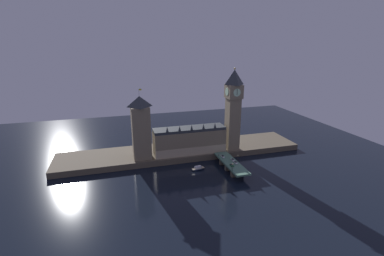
{
  "coord_description": "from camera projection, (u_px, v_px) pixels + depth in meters",
  "views": [
    {
      "loc": [
        -58.09,
        -193.56,
        98.31
      ],
      "look_at": [
        4.56,
        20.0,
        30.32
      ],
      "focal_mm": 26.0,
      "sensor_mm": 36.0,
      "label": 1
    }
  ],
  "objects": [
    {
      "name": "embankment",
      "position": [
        182.0,
        151.0,
        257.03
      ],
      "size": [
        220.0,
        42.0,
        5.14
      ],
      "color": "brown",
      "rests_on": "ground_plane"
    },
    {
      "name": "car_northbound_trail",
      "position": [
        232.0,
        165.0,
        216.59
      ],
      "size": [
        2.03,
        3.98,
        1.54
      ],
      "color": "#235633",
      "rests_on": "bridge"
    },
    {
      "name": "street_lamp_mid",
      "position": [
        238.0,
        157.0,
        224.07
      ],
      "size": [
        1.34,
        0.6,
        5.87
      ],
      "color": "#2D3333",
      "rests_on": "bridge"
    },
    {
      "name": "car_southbound_trail",
      "position": [
        233.0,
        160.0,
        226.93
      ],
      "size": [
        1.9,
        4.29,
        1.48
      ],
      "color": "white",
      "rests_on": "bridge"
    },
    {
      "name": "pedestrian_far_rail",
      "position": [
        218.0,
        155.0,
        235.65
      ],
      "size": [
        0.38,
        0.38,
        1.78
      ],
      "color": "black",
      "rests_on": "bridge"
    },
    {
      "name": "parliament_hall",
      "position": [
        189.0,
        140.0,
        244.92
      ],
      "size": [
        63.07,
        17.07,
        27.45
      ],
      "color": "#7F7056",
      "rests_on": "embankment"
    },
    {
      "name": "bridge",
      "position": [
        231.0,
        165.0,
        224.22
      ],
      "size": [
        11.77,
        46.0,
        6.46
      ],
      "color": "#4C7560",
      "rests_on": "ground_plane"
    },
    {
      "name": "street_lamp_near",
      "position": [
        233.0,
        166.0,
        207.5
      ],
      "size": [
        1.34,
        0.6,
        6.22
      ],
      "color": "#2D3333",
      "rests_on": "bridge"
    },
    {
      "name": "victoria_tower",
      "position": [
        141.0,
        128.0,
        229.27
      ],
      "size": [
        14.99,
        14.99,
        58.85
      ],
      "color": "#7F7056",
      "rests_on": "embankment"
    },
    {
      "name": "boat_upstream",
      "position": [
        198.0,
        169.0,
        224.72
      ],
      "size": [
        11.99,
        5.5,
        3.38
      ],
      "color": "#1E2842",
      "rests_on": "ground_plane"
    },
    {
      "name": "car_northbound_lead",
      "position": [
        223.0,
        156.0,
        233.59
      ],
      "size": [
        1.86,
        4.66,
        1.54
      ],
      "color": "white",
      "rests_on": "bridge"
    },
    {
      "name": "car_southbound_lead",
      "position": [
        236.0,
        163.0,
        221.78
      ],
      "size": [
        2.1,
        4.57,
        1.4
      ],
      "color": "silver",
      "rests_on": "bridge"
    },
    {
      "name": "pedestrian_near_rail",
      "position": [
        232.0,
        169.0,
        210.29
      ],
      "size": [
        0.38,
        0.38,
        1.83
      ],
      "color": "black",
      "rests_on": "bridge"
    },
    {
      "name": "clock_tower",
      "position": [
        233.0,
        107.0,
        245.91
      ],
      "size": [
        13.36,
        13.47,
        73.35
      ],
      "color": "#7F7056",
      "rests_on": "embankment"
    },
    {
      "name": "ground_plane",
      "position": [
        194.0,
        172.0,
        221.99
      ],
      "size": [
        400.0,
        400.0,
        0.0
      ],
      "primitive_type": "plane",
      "color": "black"
    }
  ]
}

